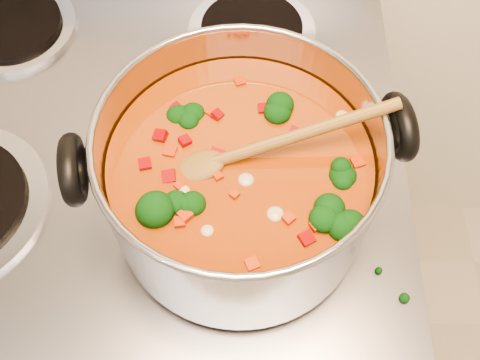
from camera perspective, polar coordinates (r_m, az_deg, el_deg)
electric_range at (r=1.17m, az=-8.54°, el=-6.27°), size 0.79×0.71×1.08m
stockpot at (r=0.59m, az=-0.01°, el=0.15°), size 0.36×0.30×0.18m
wooden_spoon at (r=0.55m, az=0.84°, el=3.08°), size 0.24×0.08×0.08m
cooktop_crumbs at (r=0.73m, az=-1.81°, el=4.79°), size 0.32×0.11×0.01m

